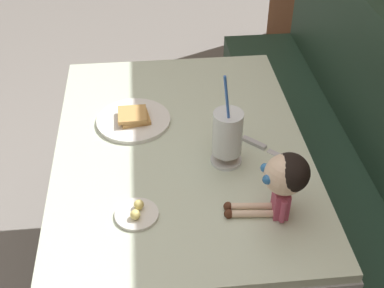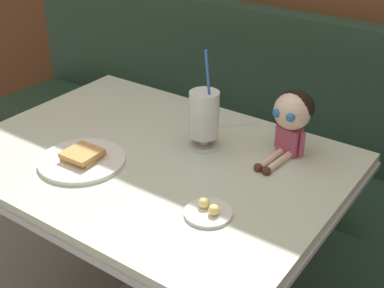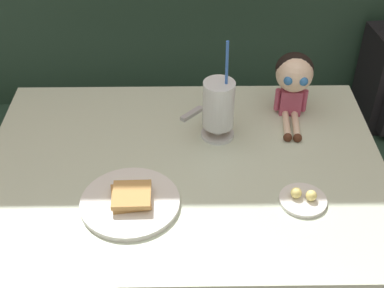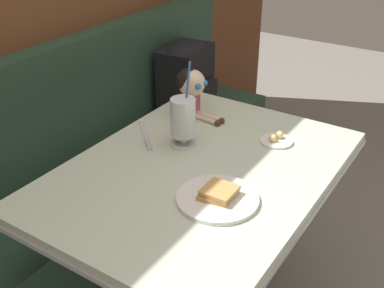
{
  "view_description": "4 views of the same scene",
  "coord_description": "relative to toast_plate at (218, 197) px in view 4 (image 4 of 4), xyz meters",
  "views": [
    {
      "loc": [
        1.25,
        0.09,
        1.75
      ],
      "look_at": [
        0.08,
        0.21,
        0.8
      ],
      "focal_mm": 47.03,
      "sensor_mm": 36.0,
      "label": 1
    },
    {
      "loc": [
        0.87,
        -0.84,
        1.52
      ],
      "look_at": [
        0.1,
        0.25,
        0.78
      ],
      "focal_mm": 48.72,
      "sensor_mm": 36.0,
      "label": 2
    },
    {
      "loc": [
        0.01,
        -0.92,
        1.69
      ],
      "look_at": [
        0.02,
        0.22,
        0.78
      ],
      "focal_mm": 49.89,
      "sensor_mm": 36.0,
      "label": 3
    },
    {
      "loc": [
        -1.17,
        -0.55,
        1.59
      ],
      "look_at": [
        -0.03,
        0.19,
        0.84
      ],
      "focal_mm": 44.96,
      "sensor_mm": 36.0,
      "label": 4
    }
  ],
  "objects": [
    {
      "name": "toast_plate",
      "position": [
        0.0,
        0.0,
        0.0
      ],
      "size": [
        0.25,
        0.25,
        0.04
      ],
      "color": "white",
      "rests_on": "diner_table"
    },
    {
      "name": "milkshake_glass",
      "position": [
        0.23,
        0.28,
        0.09
      ],
      "size": [
        0.1,
        0.1,
        0.32
      ],
      "color": "silver",
      "rests_on": "diner_table"
    },
    {
      "name": "butter_knife",
      "position": [
        0.18,
        0.41,
        -0.01
      ],
      "size": [
        0.18,
        0.18,
        0.01
      ],
      "color": "silver",
      "rests_on": "diner_table"
    },
    {
      "name": "diner_table",
      "position": [
        0.13,
        0.15,
        -0.21
      ],
      "size": [
        1.11,
        0.81,
        0.74
      ],
      "color": "beige",
      "rests_on": "ground"
    },
    {
      "name": "butter_saucer",
      "position": [
        0.43,
        0.0,
        -0.0
      ],
      "size": [
        0.12,
        0.12,
        0.04
      ],
      "color": "white",
      "rests_on": "diner_table"
    },
    {
      "name": "seated_doll",
      "position": [
        0.46,
        0.39,
        0.12
      ],
      "size": [
        0.12,
        0.22,
        0.2
      ],
      "color": "#B74C6B",
      "rests_on": "diner_table"
    },
    {
      "name": "backpack",
      "position": [
        0.96,
        0.75,
        -0.09
      ],
      "size": [
        0.32,
        0.27,
        0.41
      ],
      "color": "black",
      "rests_on": "booth_bench"
    },
    {
      "name": "booth_bench",
      "position": [
        0.13,
        0.78,
        -0.42
      ],
      "size": [
        2.6,
        0.48,
        1.0
      ],
      "color": "#233D2D",
      "rests_on": "ground"
    }
  ]
}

